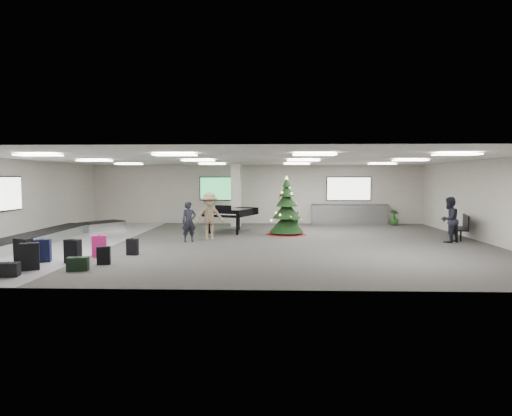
{
  "coord_description": "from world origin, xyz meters",
  "views": [
    {
      "loc": [
        0.73,
        -16.28,
        2.47
      ],
      "look_at": [
        0.18,
        1.0,
        1.26
      ],
      "focal_mm": 30.0,
      "sensor_mm": 36.0,
      "label": 1
    }
  ],
  "objects_px": {
    "potted_plant_right": "(394,218)",
    "christmas_tree": "(286,214)",
    "traveler_bench": "(449,220)",
    "bench": "(462,225)",
    "baggage_carousel": "(49,236)",
    "potted_plant_left": "(296,218)",
    "traveler_a": "(189,222)",
    "pink_suitcase": "(99,246)",
    "grand_piano": "(231,212)",
    "traveler_b": "(209,216)",
    "service_counter": "(349,214)"
  },
  "relations": [
    {
      "from": "traveler_bench",
      "to": "potted_plant_left",
      "type": "relative_size",
      "value": 2.44
    },
    {
      "from": "traveler_b",
      "to": "potted_plant_right",
      "type": "distance_m",
      "value": 10.54
    },
    {
      "from": "baggage_carousel",
      "to": "potted_plant_left",
      "type": "distance_m",
      "value": 11.92
    },
    {
      "from": "baggage_carousel",
      "to": "pink_suitcase",
      "type": "xyz_separation_m",
      "value": [
        3.22,
        -3.08,
        0.13
      ]
    },
    {
      "from": "baggage_carousel",
      "to": "pink_suitcase",
      "type": "height_order",
      "value": "pink_suitcase"
    },
    {
      "from": "potted_plant_left",
      "to": "traveler_b",
      "type": "bearing_deg",
      "value": -123.29
    },
    {
      "from": "baggage_carousel",
      "to": "pink_suitcase",
      "type": "relative_size",
      "value": 13.97
    },
    {
      "from": "baggage_carousel",
      "to": "traveler_a",
      "type": "height_order",
      "value": "traveler_a"
    },
    {
      "from": "baggage_carousel",
      "to": "potted_plant_left",
      "type": "xyz_separation_m",
      "value": [
        9.98,
        6.52,
        0.15
      ]
    },
    {
      "from": "grand_piano",
      "to": "pink_suitcase",
      "type": "bearing_deg",
      "value": -98.42
    },
    {
      "from": "grand_piano",
      "to": "traveler_bench",
      "type": "height_order",
      "value": "traveler_bench"
    },
    {
      "from": "christmas_tree",
      "to": "potted_plant_left",
      "type": "xyz_separation_m",
      "value": [
        0.67,
        4.0,
        -0.53
      ]
    },
    {
      "from": "traveler_bench",
      "to": "potted_plant_right",
      "type": "relative_size",
      "value": 2.13
    },
    {
      "from": "traveler_a",
      "to": "potted_plant_left",
      "type": "distance_m",
      "value": 7.81
    },
    {
      "from": "pink_suitcase",
      "to": "potted_plant_right",
      "type": "distance_m",
      "value": 15.13
    },
    {
      "from": "baggage_carousel",
      "to": "service_counter",
      "type": "height_order",
      "value": "service_counter"
    },
    {
      "from": "potted_plant_left",
      "to": "potted_plant_right",
      "type": "xyz_separation_m",
      "value": [
        5.13,
        -0.23,
        0.05
      ]
    },
    {
      "from": "grand_piano",
      "to": "bench",
      "type": "relative_size",
      "value": 1.63
    },
    {
      "from": "service_counter",
      "to": "christmas_tree",
      "type": "xyz_separation_m",
      "value": [
        -3.53,
        -4.21,
        0.34
      ]
    },
    {
      "from": "service_counter",
      "to": "potted_plant_right",
      "type": "distance_m",
      "value": 2.31
    },
    {
      "from": "bench",
      "to": "traveler_bench",
      "type": "distance_m",
      "value": 1.25
    },
    {
      "from": "potted_plant_left",
      "to": "grand_piano",
      "type": "bearing_deg",
      "value": -133.55
    },
    {
      "from": "service_counter",
      "to": "bench",
      "type": "distance_m",
      "value": 6.55
    },
    {
      "from": "baggage_carousel",
      "to": "christmas_tree",
      "type": "bearing_deg",
      "value": 15.16
    },
    {
      "from": "pink_suitcase",
      "to": "grand_piano",
      "type": "distance_m",
      "value": 7.21
    },
    {
      "from": "pink_suitcase",
      "to": "traveler_a",
      "type": "relative_size",
      "value": 0.44
    },
    {
      "from": "traveler_bench",
      "to": "bench",
      "type": "bearing_deg",
      "value": -169.82
    },
    {
      "from": "potted_plant_right",
      "to": "bench",
      "type": "bearing_deg",
      "value": -76.58
    },
    {
      "from": "service_counter",
      "to": "traveler_b",
      "type": "height_order",
      "value": "traveler_b"
    },
    {
      "from": "traveler_b",
      "to": "traveler_bench",
      "type": "height_order",
      "value": "traveler_b"
    },
    {
      "from": "bench",
      "to": "potted_plant_right",
      "type": "xyz_separation_m",
      "value": [
        -1.22,
        5.11,
        -0.15
      ]
    },
    {
      "from": "service_counter",
      "to": "bench",
      "type": "xyz_separation_m",
      "value": [
        3.48,
        -5.55,
        0.02
      ]
    },
    {
      "from": "pink_suitcase",
      "to": "traveler_a",
      "type": "xyz_separation_m",
      "value": [
        2.22,
        3.26,
        0.45
      ]
    },
    {
      "from": "traveler_a",
      "to": "traveler_b",
      "type": "height_order",
      "value": "traveler_b"
    },
    {
      "from": "potted_plant_left",
      "to": "traveler_a",
      "type": "bearing_deg",
      "value": -125.54
    },
    {
      "from": "bench",
      "to": "traveler_a",
      "type": "relative_size",
      "value": 1.06
    },
    {
      "from": "traveler_b",
      "to": "potted_plant_left",
      "type": "height_order",
      "value": "traveler_b"
    },
    {
      "from": "potted_plant_right",
      "to": "christmas_tree",
      "type": "bearing_deg",
      "value": -146.94
    },
    {
      "from": "pink_suitcase",
      "to": "christmas_tree",
      "type": "xyz_separation_m",
      "value": [
        6.09,
        5.6,
        0.55
      ]
    },
    {
      "from": "traveler_b",
      "to": "potted_plant_left",
      "type": "distance_m",
      "value": 6.96
    },
    {
      "from": "traveler_bench",
      "to": "grand_piano",
      "type": "bearing_deg",
      "value": -52.39
    },
    {
      "from": "baggage_carousel",
      "to": "service_counter",
      "type": "bearing_deg",
      "value": 27.67
    },
    {
      "from": "baggage_carousel",
      "to": "grand_piano",
      "type": "distance_m",
      "value": 7.52
    },
    {
      "from": "bench",
      "to": "traveler_b",
      "type": "distance_m",
      "value": 10.17
    },
    {
      "from": "baggage_carousel",
      "to": "christmas_tree",
      "type": "xyz_separation_m",
      "value": [
        9.31,
        2.52,
        0.67
      ]
    },
    {
      "from": "baggage_carousel",
      "to": "potted_plant_right",
      "type": "height_order",
      "value": "potted_plant_right"
    },
    {
      "from": "service_counter",
      "to": "pink_suitcase",
      "type": "height_order",
      "value": "service_counter"
    },
    {
      "from": "service_counter",
      "to": "pink_suitcase",
      "type": "bearing_deg",
      "value": -134.43
    },
    {
      "from": "service_counter",
      "to": "traveler_b",
      "type": "distance_m",
      "value": 8.99
    },
    {
      "from": "traveler_bench",
      "to": "baggage_carousel",
      "type": "bearing_deg",
      "value": -33.07
    }
  ]
}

